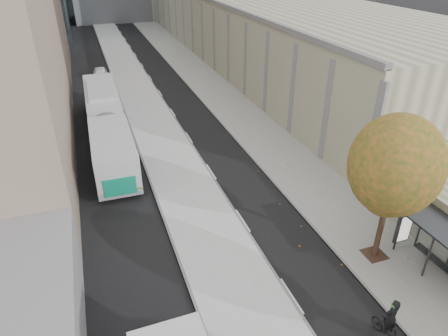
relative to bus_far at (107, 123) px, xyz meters
name	(u,v)px	position (x,y,z in m)	size (l,w,h in m)	color
bus_platform	(151,118)	(4.02, 3.68, -1.60)	(4.25, 150.00, 0.15)	silver
sidewalk	(233,108)	(12.02, 3.68, -1.64)	(4.75, 150.00, 0.08)	gray
building_tan	(237,15)	(23.40, 32.68, 2.32)	(18.00, 92.00, 8.00)	gray
tree_c	(396,166)	(11.50, -18.32, 3.58)	(4.20, 4.20, 7.28)	#311C14
bus_far	(107,123)	(0.00, 0.00, 0.00)	(2.86, 18.42, 3.07)	silver
cyclist	(389,326)	(8.73, -22.61, -0.87)	(0.65, 1.72, 2.17)	black
distant_car	(101,74)	(0.71, 17.88, -1.00)	(1.59, 3.94, 1.34)	white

